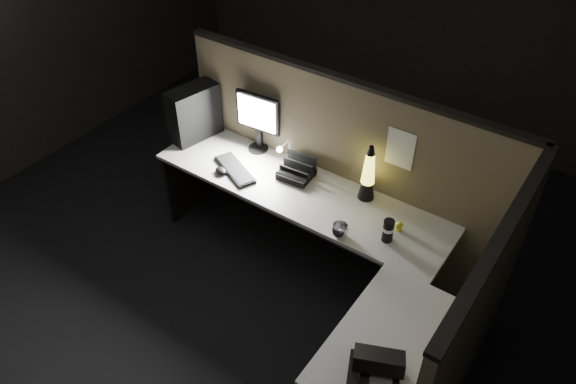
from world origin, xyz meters
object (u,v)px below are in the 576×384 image
Objects in this scene: keyboard at (235,169)px; desk_phone at (375,369)px; monitor at (258,117)px; lava_lamp at (368,177)px; pc_tower at (194,113)px.

desk_phone is at bearing -4.97° from keyboard.
monitor is 0.99m from lava_lamp.
monitor reaches higher than lava_lamp.
monitor is at bearing 118.33° from keyboard.
keyboard is 1.30× the size of desk_phone.
desk_phone is (1.69, -0.94, 0.05)m from keyboard.
keyboard is at bearing 127.32° from desk_phone.
lava_lamp reaches higher than keyboard.
monitor is at bearing 28.49° from pc_tower.
pc_tower reaches higher than keyboard.
desk_phone is (2.24, -1.12, -0.16)m from pc_tower.
pc_tower is 1.02× the size of keyboard.
keyboard is at bearing -6.28° from pc_tower.
keyboard is 1.93m from desk_phone.
pc_tower is 2.51m from desk_phone.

